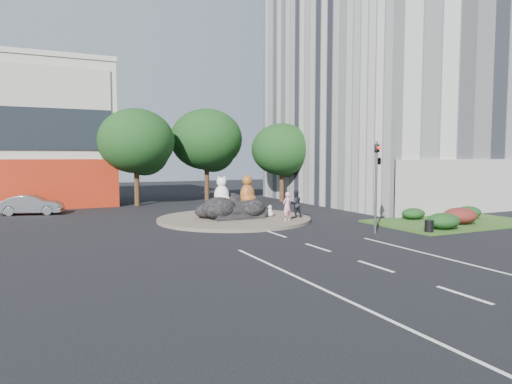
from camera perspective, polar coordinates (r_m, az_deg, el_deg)
ground at (r=21.29m, az=7.73°, el=-6.91°), size 120.00×120.00×0.00m
roundabout_island at (r=30.03m, az=-2.75°, el=-3.39°), size 10.00×10.00×0.20m
rock_plinth at (r=29.96m, az=-2.76°, el=-2.35°), size 3.20×2.60×0.90m
office_tower at (r=47.82m, az=18.29°, el=20.36°), size 20.00×20.00×35.00m
grass_verge at (r=31.38m, az=23.33°, el=-3.48°), size 10.00×6.00×0.12m
tree_left at (r=40.26m, az=-14.69°, el=5.79°), size 6.46×6.46×8.27m
tree_mid at (r=44.02m, az=-6.14°, el=6.17°), size 6.84×6.84×8.76m
tree_right at (r=42.77m, az=3.30°, el=5.00°), size 5.70×5.70×7.30m
hedge_near_green at (r=27.77m, az=22.36°, el=-3.37°), size 2.00×1.60×0.90m
hedge_red at (r=30.29m, az=24.15°, el=-2.72°), size 2.20×1.76×0.99m
hedge_mid_green at (r=33.16m, az=24.99°, el=-2.32°), size 1.80×1.44×0.81m
hedge_back_green at (r=31.47m, az=19.08°, el=-2.57°), size 1.60×1.28×0.72m
traffic_light at (r=25.54m, az=14.98°, el=3.03°), size 0.44×1.24×5.00m
street_lamp at (r=35.17m, az=18.29°, el=4.80°), size 2.34×0.22×8.06m
cat_white at (r=29.62m, az=-4.33°, el=0.24°), size 1.35×1.25×1.85m
cat_tabby at (r=29.74m, az=-1.09°, el=0.38°), size 1.50×1.42×1.97m
kitten_calico at (r=28.55m, az=-4.33°, el=-2.76°), size 0.50×0.44×0.82m
kitten_white at (r=30.48m, az=1.75°, el=-2.34°), size 0.61×0.58×0.79m
pedestrian_pink at (r=28.44m, az=3.90°, el=-1.81°), size 0.75×0.61×1.79m
pedestrian_dark at (r=29.96m, az=4.96°, el=-1.51°), size 0.87×0.68×1.78m
parked_car at (r=36.81m, az=-26.27°, el=-1.45°), size 4.55×2.55×1.42m
litter_bin at (r=26.42m, az=20.83°, el=-3.99°), size 0.50×0.50×0.64m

